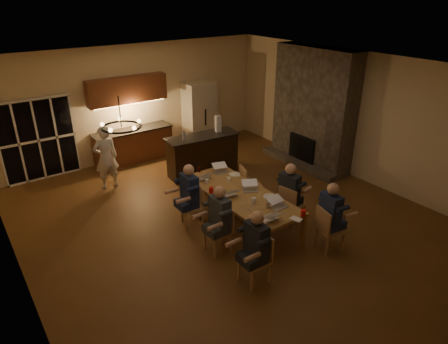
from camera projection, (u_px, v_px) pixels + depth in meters
floor at (229, 220)px, 8.62m from camera, size 9.00×9.00×0.00m
back_wall at (135, 102)px, 11.29m from camera, size 8.00×0.04×3.20m
left_wall at (7, 210)px, 5.83m from camera, size 0.04×9.00×3.20m
right_wall at (358, 116)px, 10.06m from camera, size 0.04×9.00×3.20m
ceiling at (229, 68)px, 7.26m from camera, size 8.00×9.00×0.04m
french_doors at (38, 140)px, 10.06m from camera, size 1.86×0.08×2.10m
fireplace at (313, 108)px, 10.78m from camera, size 0.58×2.50×3.20m
kitchenette at (131, 121)px, 11.06m from camera, size 2.24×0.68×2.40m
refrigerator at (199, 115)px, 12.26m from camera, size 0.90×0.68×2.00m
dining_table at (240, 209)px, 8.28m from camera, size 1.10×2.76×0.75m
bar_island at (203, 155)px, 10.53m from camera, size 1.98×0.85×1.08m
chair_left_near at (254, 260)px, 6.63m from camera, size 0.46×0.46×0.89m
chair_left_mid at (218, 230)px, 7.45m from camera, size 0.45×0.45×0.89m
chair_left_far at (192, 206)px, 8.26m from camera, size 0.55×0.55×0.89m
chair_right_near at (331, 229)px, 7.48m from camera, size 0.53×0.53×0.89m
chair_right_mid at (292, 205)px, 8.32m from camera, size 0.52×0.52×0.89m
chair_right_far at (251, 184)px, 9.17m from camera, size 0.56×0.56×0.89m
person_left_near at (256, 248)px, 6.51m from camera, size 0.60×0.60×1.38m
person_right_near at (330, 217)px, 7.41m from camera, size 0.69×0.69×1.38m
person_left_mid at (220, 220)px, 7.30m from camera, size 0.61×0.61×1.38m
person_right_mid at (289, 195)px, 8.20m from camera, size 0.70×0.70×1.38m
person_left_far at (190, 196)px, 8.16m from camera, size 0.61×0.61×1.38m
standing_person at (106, 158)px, 9.68m from camera, size 0.60×0.41×1.61m
chandelier at (121, 127)px, 5.69m from camera, size 0.57×0.57×0.03m
laptop_a at (269, 213)px, 7.18m from camera, size 0.33×0.29×0.23m
laptop_b at (279, 202)px, 7.56m from camera, size 0.32×0.28×0.23m
laptop_c at (228, 190)px, 8.00m from camera, size 0.36×0.32×0.23m
laptop_d at (250, 185)px, 8.19m from camera, size 0.42×0.40×0.23m
laptop_e at (203, 174)px, 8.72m from camera, size 0.33×0.29×0.23m
laptop_f at (221, 168)px, 9.00m from camera, size 0.38×0.36×0.23m
mug_front at (254, 200)px, 7.75m from camera, size 0.09×0.09×0.10m
mug_mid at (229, 179)px, 8.59m from camera, size 0.08×0.08×0.10m
mug_back at (207, 181)px, 8.50m from camera, size 0.09×0.09×0.10m
redcup_near at (303, 213)px, 7.29m from camera, size 0.10×0.10×0.12m
redcup_mid at (211, 190)px, 8.12m from camera, size 0.09×0.09×0.12m
can_silver at (268, 205)px, 7.56m from camera, size 0.07×0.07×0.12m
can_cola at (199, 169)px, 9.04m from camera, size 0.06×0.06×0.12m
can_right at (249, 180)px, 8.53m from camera, size 0.06×0.06×0.12m
plate_near at (270, 197)px, 7.97m from camera, size 0.27×0.27×0.02m
plate_left at (257, 217)px, 7.28m from camera, size 0.26×0.26×0.02m
plate_far at (235, 174)px, 8.91m from camera, size 0.25×0.25×0.02m
notepad at (296, 219)px, 7.21m from camera, size 0.19×0.24×0.01m
bar_bottle at (184, 136)px, 9.95m from camera, size 0.07×0.07×0.24m
bar_blender at (218, 124)px, 10.49m from camera, size 0.17×0.17×0.44m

